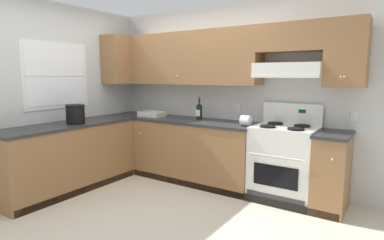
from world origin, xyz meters
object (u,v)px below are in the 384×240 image
Objects in this scene: paper_towel_roll at (246,121)px; bowl at (152,115)px; bucket at (75,114)px; stove at (284,162)px; wine_bottle at (199,111)px.

bowl is at bearing 178.57° from paper_towel_roll.
bowl is 1.54× the size of bucket.
stove is 0.70m from paper_towel_roll.
paper_towel_roll is (1.61, -0.04, 0.04)m from bowl.
wine_bottle is 2.42× the size of paper_towel_roll.
wine_bottle is 1.72m from bucket.
stove is at bearing -3.61° from wine_bottle.
stove is 2.15m from bowl.
stove is at bearing 9.85° from paper_towel_roll.
wine_bottle is at bearing 8.91° from bowl.
bucket reaches higher than bowl.
wine_bottle is (-1.30, 0.08, 0.56)m from stove.
bucket is (-1.17, -1.26, 0.01)m from wine_bottle.
wine_bottle is at bearing 168.42° from paper_towel_roll.
bowl is at bearing -171.09° from wine_bottle.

